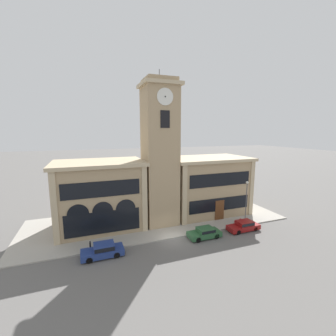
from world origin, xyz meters
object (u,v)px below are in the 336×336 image
Objects in this scene: parked_car_near at (103,250)px; bollard at (90,246)px; street_lamp at (246,196)px; fire_hydrant at (240,221)px; parked_car_far at (244,226)px; parked_car_mid at (205,233)px.

parked_car_near is 2.04m from bollard.
bollard is at bearing -179.19° from street_lamp.
bollard is 20.42m from fire_hydrant.
bollard is (-19.69, 1.59, -0.03)m from parked_car_far.
parked_car_near is 12.39m from parked_car_mid.
fire_hydrant is (19.14, 1.66, -0.17)m from parked_car_near.
parked_car_far reaches higher than fire_hydrant.
parked_car_far is (6.02, 0.00, 0.01)m from parked_car_mid.
fire_hydrant is (-1.04, -0.23, -3.59)m from street_lamp.
street_lamp is (20.18, 1.90, 3.42)m from parked_car_near.
parked_car_near reaches higher than bollard.
street_lamp is (1.77, 1.90, 3.47)m from parked_car_far.
parked_car_near is 1.00× the size of parked_car_far.
parked_car_far is (18.41, -0.00, -0.05)m from parked_car_near.
bollard is (-21.46, -0.31, -3.50)m from street_lamp.
parked_car_near is 18.41m from parked_car_far.
parked_car_mid is at bearing -166.16° from fire_hydrant.
street_lamp is 21.74m from bollard.
parked_car_far is 0.73× the size of street_lamp.
street_lamp reaches higher than bollard.
parked_car_far is 19.75m from bollard.
street_lamp reaches higher than parked_car_mid.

